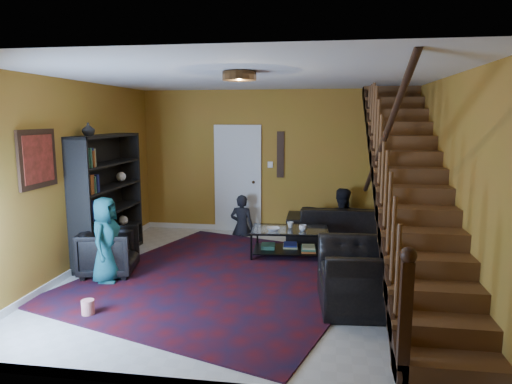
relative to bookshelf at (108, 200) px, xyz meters
The scene contains 21 objects.
floor 2.66m from the bookshelf, 14.01° to the right, with size 5.50×5.50×0.00m, color beige.
room 1.59m from the bookshelf, 34.27° to the left, with size 5.50×5.50×5.50m.
staircase 4.59m from the bookshelf, ahead, with size 0.95×5.02×3.18m.
bookshelf is the anchor object (origin of this frame).
door 2.73m from the bookshelf, 51.26° to the left, with size 0.82×0.05×2.05m, color silver.
framed_picture 1.70m from the bookshelf, 96.28° to the right, with size 0.04×0.74×0.74m, color maroon.
wall_hanging 3.38m from the bookshelf, 39.82° to the left, with size 0.14×0.03×0.90m, color black.
ceiling_fixture 3.30m from the bookshelf, 30.20° to the right, with size 0.40×0.40×0.10m, color #3F2814.
rug 2.35m from the bookshelf, 17.27° to the right, with size 3.61×4.12×0.02m, color #400B11.
sofa 4.26m from the bookshelf, 23.82° to the left, with size 2.22×0.87×0.65m, color black.
armchair_left 1.05m from the bookshelf, 65.01° to the right, with size 0.73×0.75×0.68m, color black.
armchair_right 4.18m from the bookshelf, 19.34° to the right, with size 1.18×1.03×0.76m, color black.
person_adult_a 2.67m from the bookshelf, 43.42° to the left, with size 0.46×0.30×1.25m, color black.
person_adult_b 4.18m from the bookshelf, 25.10° to the left, with size 0.69×0.54×1.42m, color black.
person_child 1.19m from the bookshelf, 66.32° to the right, with size 0.59×0.38×1.20m, color #1B5C6A.
coffee_table 3.00m from the bookshelf, ahead, with size 1.28×0.81×0.47m.
cup_a 3.15m from the bookshelf, ahead, with size 0.12×0.12×0.10m, color #999999.
cup_b 2.97m from the bookshelf, 11.37° to the left, with size 0.10×0.10×0.10m, color #999999.
bowl 2.68m from the bookshelf, ahead, with size 0.22×0.22×0.05m, color #999999.
vase 1.24m from the bookshelf, 90.00° to the right, with size 0.18×0.18×0.19m, color #999999.
popcorn_bucket 2.40m from the bookshelf, 70.55° to the right, with size 0.15×0.15×0.17m, color red.
Camera 1 is at (1.00, -6.14, 2.26)m, focal length 32.00 mm.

